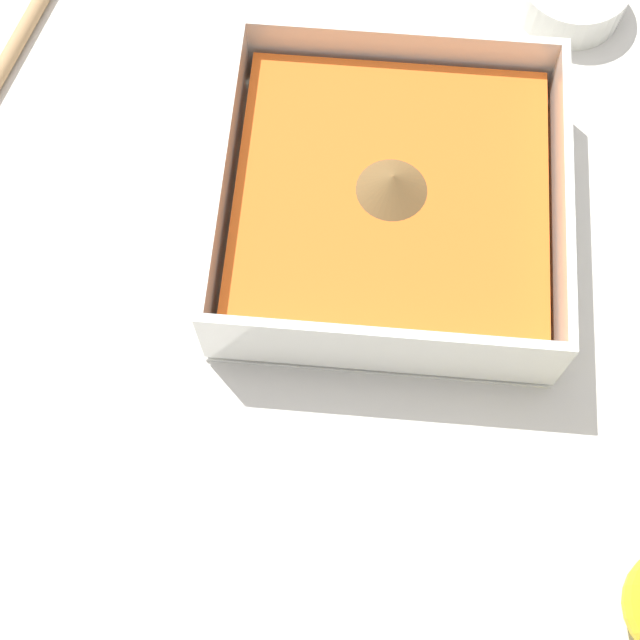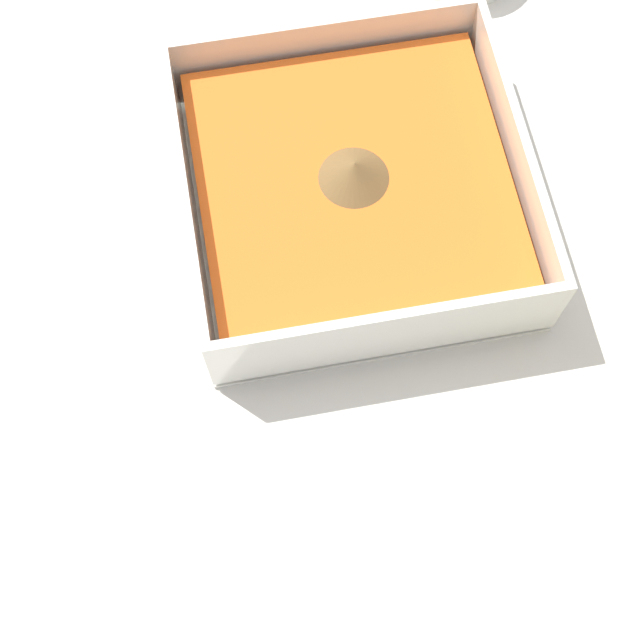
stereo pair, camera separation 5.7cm
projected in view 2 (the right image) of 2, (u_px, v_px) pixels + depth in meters
ground_plane at (414, 222)px, 0.64m from camera, size 4.00×4.00×0.00m
square_dish at (353, 193)px, 0.62m from camera, size 0.23×0.23×0.07m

